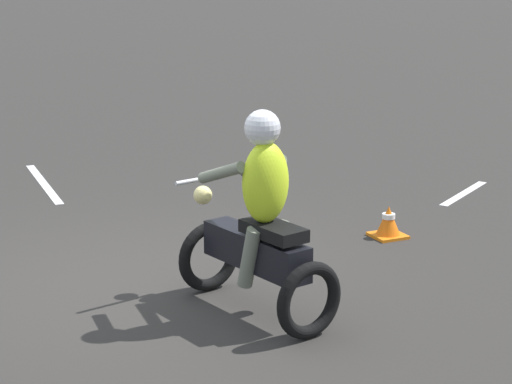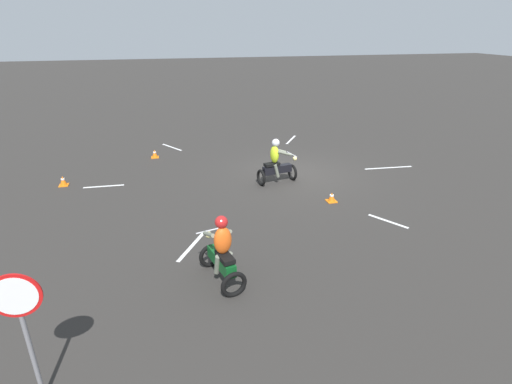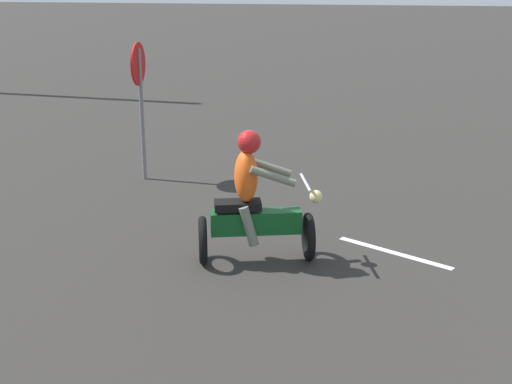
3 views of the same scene
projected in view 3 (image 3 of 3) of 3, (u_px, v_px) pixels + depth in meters
name	position (u px, v px, depth m)	size (l,w,h in m)	color
motorcycle_rider_background	(253.00, 206.00, 8.58)	(0.95, 1.56, 1.66)	black
stop_sign	(139.00, 83.00, 11.66)	(0.70, 0.08, 2.30)	slate
lane_stripe_ne	(394.00, 253.00, 9.06)	(0.10, 1.61, 0.01)	silver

